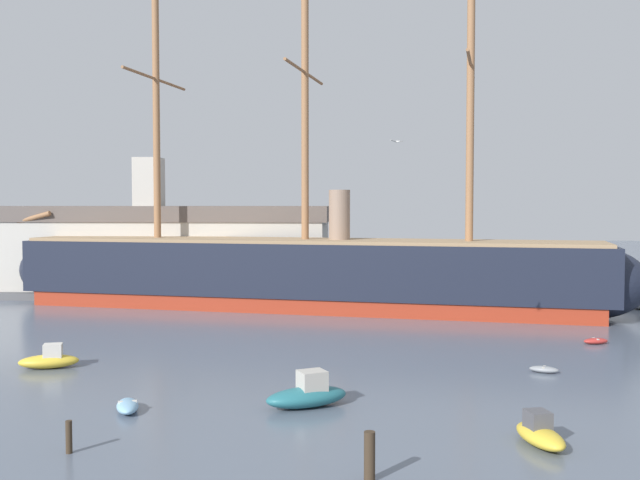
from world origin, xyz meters
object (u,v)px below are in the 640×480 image
at_px(dinghy_foreground_left, 127,406).
at_px(seagull_in_flight, 397,141).
at_px(sailboat_distant_centre, 381,290).
at_px(mooring_piling_nearest, 69,437).
at_px(motorboat_foreground_right, 540,433).
at_px(motorboat_mid_left, 49,360).
at_px(motorboat_near_centre, 308,394).
at_px(tall_ship, 305,272).
at_px(dinghy_mid_right, 544,369).
at_px(dinghy_far_left, 71,299).
at_px(dockside_warehouse_left, 116,249).
at_px(dinghy_alongside_stern, 596,341).
at_px(mooring_piling_left_pair, 370,456).

xyz_separation_m(dinghy_foreground_left, seagull_in_flight, (14.45, 11.40, 14.58)).
xyz_separation_m(sailboat_distant_centre, mooring_piling_nearest, (-15.10, -57.09, 0.16)).
height_order(motorboat_foreground_right, motorboat_mid_left, motorboat_mid_left).
bearing_deg(motorboat_near_centre, tall_ship, 94.49).
distance_m(motorboat_foreground_right, dinghy_mid_right, 14.76).
height_order(dinghy_far_left, mooring_piling_nearest, mooring_piling_nearest).
distance_m(motorboat_foreground_right, dinghy_far_left, 61.12).
bearing_deg(sailboat_distant_centre, dockside_warehouse_left, 178.72).
distance_m(dinghy_mid_right, mooring_piling_nearest, 29.39).
height_order(motorboat_foreground_right, seagull_in_flight, seagull_in_flight).
bearing_deg(dinghy_mid_right, seagull_in_flight, 172.21).
bearing_deg(motorboat_mid_left, dinghy_foreground_left, -49.27).
xyz_separation_m(dinghy_mid_right, dinghy_alongside_stern, (6.42, 10.00, 0.02)).
bearing_deg(motorboat_near_centre, dockside_warehouse_left, 118.60).
bearing_deg(dinghy_foreground_left, tall_ship, 80.44).
bearing_deg(motorboat_foreground_right, motorboat_mid_left, 154.03).
xyz_separation_m(dinghy_foreground_left, dockside_warehouse_left, (-18.00, 51.46, 4.96)).
bearing_deg(dinghy_foreground_left, dinghy_far_left, 115.43).
bearing_deg(dinghy_alongside_stern, mooring_piling_left_pair, -121.60).
relative_size(dinghy_far_left, dockside_warehouse_left, 0.04).
height_order(tall_ship, sailboat_distant_centre, tall_ship).
bearing_deg(mooring_piling_nearest, dinghy_alongside_stern, 40.74).
distance_m(tall_ship, seagull_in_flight, 29.93).
height_order(dinghy_foreground_left, mooring_piling_left_pair, mooring_piling_left_pair).
bearing_deg(mooring_piling_nearest, motorboat_mid_left, 116.00).
xyz_separation_m(motorboat_foreground_right, dinghy_mid_right, (3.73, 14.28, -0.31)).
relative_size(motorboat_foreground_right, motorboat_mid_left, 0.93).
bearing_deg(motorboat_near_centre, motorboat_mid_left, 154.89).
height_order(motorboat_foreground_right, motorboat_near_centre, motorboat_near_centre).
bearing_deg(motorboat_mid_left, dinghy_alongside_stern, 15.13).
relative_size(motorboat_mid_left, mooring_piling_nearest, 2.87).
bearing_deg(mooring_piling_left_pair, motorboat_near_centre, 107.07).
height_order(tall_ship, dinghy_far_left, tall_ship).
xyz_separation_m(dinghy_foreground_left, dinghy_far_left, (-19.97, 42.00, -0.04)).
bearing_deg(tall_ship, dinghy_far_left, 171.41).
xyz_separation_m(motorboat_near_centre, dinghy_mid_right, (14.54, 8.68, -0.46)).
height_order(motorboat_near_centre, sailboat_distant_centre, sailboat_distant_centre).
bearing_deg(dinghy_mid_right, dinghy_far_left, 143.94).
bearing_deg(dinghy_mid_right, dockside_warehouse_left, 135.33).
bearing_deg(mooring_piling_nearest, seagull_in_flight, 49.89).
distance_m(dinghy_alongside_stern, dinghy_far_left, 54.77).
relative_size(mooring_piling_nearest, seagull_in_flight, 1.54).
xyz_separation_m(dinghy_mid_right, dinghy_far_left, (-43.79, 31.88, 0.04)).
height_order(dinghy_alongside_stern, sailboat_distant_centre, sailboat_distant_centre).
height_order(motorboat_mid_left, dinghy_mid_right, motorboat_mid_left).
bearing_deg(dinghy_mid_right, mooring_piling_left_pair, -121.02).
bearing_deg(dinghy_far_left, dinghy_foreground_left, -64.57).
height_order(tall_ship, motorboat_mid_left, tall_ship).
bearing_deg(tall_ship, sailboat_distant_centre, 57.25).
relative_size(motorboat_foreground_right, dinghy_alongside_stern, 1.81).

